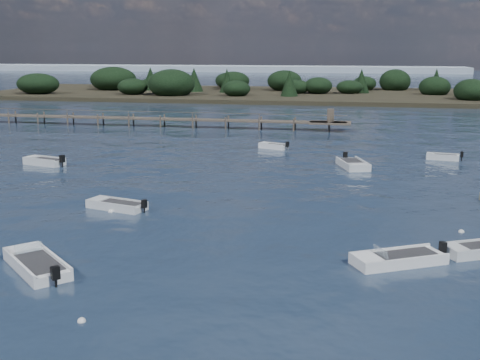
% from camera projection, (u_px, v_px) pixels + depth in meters
% --- Properties ---
extents(ground, '(400.00, 400.00, 0.00)m').
position_uv_depth(ground, '(306.00, 119.00, 85.84)').
color(ground, '#162234').
rests_on(ground, ground).
extents(dinghy_extra_b, '(3.04, 4.58, 1.21)m').
position_uv_depth(dinghy_extra_b, '(353.00, 166.00, 51.13)').
color(dinghy_extra_b, silver).
rests_on(dinghy_extra_b, ground).
extents(tender_far_grey_b, '(3.24, 1.58, 1.09)m').
position_uv_depth(tender_far_grey_b, '(443.00, 158.00, 54.69)').
color(tender_far_grey_b, silver).
rests_on(tender_far_grey_b, ground).
extents(tender_far_white, '(3.22, 2.15, 1.10)m').
position_uv_depth(tender_far_white, '(273.00, 147.00, 60.65)').
color(tender_far_white, silver).
rests_on(tender_far_white, ground).
extents(dinghy_near_olive, '(4.61, 4.45, 1.23)m').
position_uv_depth(dinghy_near_olive, '(37.00, 266.00, 27.60)').
color(dinghy_near_olive, silver).
rests_on(dinghy_near_olive, ground).
extents(dinghy_mid_grey, '(4.25, 2.43, 1.05)m').
position_uv_depth(dinghy_mid_grey, '(117.00, 207.00, 38.01)').
color(dinghy_mid_grey, silver).
rests_on(dinghy_mid_grey, ground).
extents(tender_far_grey, '(4.13, 2.38, 1.31)m').
position_uv_depth(tender_far_grey, '(44.00, 163.00, 52.26)').
color(tender_far_grey, silver).
rests_on(tender_far_grey, ground).
extents(dinghy_mid_white_a, '(4.67, 3.57, 1.11)m').
position_uv_depth(dinghy_mid_white_a, '(398.00, 261.00, 28.34)').
color(dinghy_mid_white_a, silver).
rests_on(dinghy_mid_white_a, ground).
extents(dinghy_extra_a, '(3.75, 2.89, 1.04)m').
position_uv_depth(dinghy_extra_a, '(478.00, 251.00, 29.64)').
color(dinghy_extra_a, silver).
rests_on(dinghy_extra_a, ground).
extents(buoy_a, '(0.32, 0.32, 0.32)m').
position_uv_depth(buoy_a, '(82.00, 322.00, 22.36)').
color(buoy_a, silver).
rests_on(buoy_a, ground).
extents(buoy_b, '(0.32, 0.32, 0.32)m').
position_uv_depth(buoy_b, '(425.00, 247.00, 30.80)').
color(buoy_b, silver).
rests_on(buoy_b, ground).
extents(buoy_c, '(0.32, 0.32, 0.32)m').
position_uv_depth(buoy_c, '(111.00, 212.00, 37.29)').
color(buoy_c, silver).
rests_on(buoy_c, ground).
extents(buoy_d, '(0.32, 0.32, 0.32)m').
position_uv_depth(buoy_d, '(461.00, 232.00, 33.20)').
color(buoy_d, silver).
rests_on(buoy_d, ground).
extents(jetty, '(64.50, 3.20, 3.40)m').
position_uv_depth(jetty, '(131.00, 118.00, 78.21)').
color(jetty, brown).
rests_on(jetty, ground).
extents(far_headland, '(190.00, 40.00, 5.80)m').
position_uv_depth(far_headland, '(450.00, 89.00, 119.04)').
color(far_headland, black).
rests_on(far_headland, ground).
extents(distant_haze, '(280.00, 20.00, 2.40)m').
position_uv_depth(distant_haze, '(136.00, 71.00, 265.68)').
color(distant_haze, '#8E9FB0').
rests_on(distant_haze, ground).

